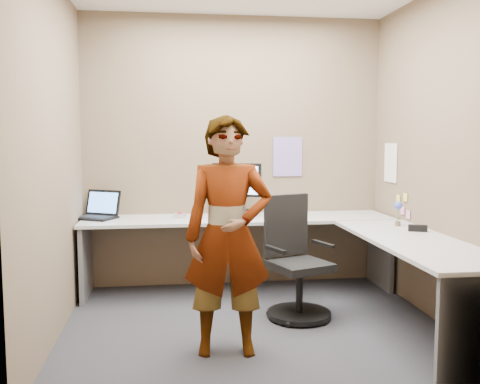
{
  "coord_description": "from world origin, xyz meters",
  "views": [
    {
      "loc": [
        -0.66,
        -4.07,
        1.5
      ],
      "look_at": [
        -0.08,
        0.25,
        1.05
      ],
      "focal_mm": 40.0,
      "sensor_mm": 36.0,
      "label": 1
    }
  ],
  "objects": [
    {
      "name": "origami",
      "position": [
        0.03,
        0.87,
        0.76
      ],
      "size": [
        0.1,
        0.1,
        0.06
      ],
      "primitive_type": "cone",
      "color": "white",
      "rests_on": "desk"
    },
    {
      "name": "wall_right",
      "position": [
        1.5,
        0.0,
        1.35
      ],
      "size": [
        0.0,
        2.7,
        2.7
      ],
      "primitive_type": "plane",
      "rotation": [
        1.57,
        0.0,
        -1.57
      ],
      "color": "brown",
      "rests_on": "ground"
    },
    {
      "name": "sticky_note_d",
      "position": [
        1.49,
        0.7,
        0.92
      ],
      "size": [
        0.01,
        0.07,
        0.07
      ],
      "primitive_type": "cube",
      "color": "#F2E059",
      "rests_on": "wall_right"
    },
    {
      "name": "calendar_purple",
      "position": [
        0.55,
        1.29,
        1.3
      ],
      "size": [
        0.3,
        0.01,
        0.4
      ],
      "primitive_type": "cube",
      "color": "#846BB7",
      "rests_on": "wall_back"
    },
    {
      "name": "desk",
      "position": [
        0.44,
        0.39,
        0.59
      ],
      "size": [
        2.98,
        2.58,
        0.73
      ],
      "color": "#B6B6B6",
      "rests_on": "ground"
    },
    {
      "name": "stapler",
      "position": [
        1.35,
        0.01,
        0.76
      ],
      "size": [
        0.15,
        0.09,
        0.05
      ],
      "primitive_type": "cube",
      "rotation": [
        0.0,
        0.0,
        -0.37
      ],
      "color": "black",
      "rests_on": "desk"
    },
    {
      "name": "laptop",
      "position": [
        -1.33,
        1.1,
        0.8
      ],
      "size": [
        0.47,
        0.44,
        0.26
      ],
      "rotation": [
        0.0,
        0.0,
        -0.5
      ],
      "color": "black",
      "rests_on": "desk"
    },
    {
      "name": "ground",
      "position": [
        0.0,
        0.0,
        0.0
      ],
      "size": [
        3.0,
        3.0,
        0.0
      ],
      "primitive_type": "plane",
      "color": "#242429",
      "rests_on": "ground"
    },
    {
      "name": "sticky_note_a",
      "position": [
        1.49,
        0.55,
        0.95
      ],
      "size": [
        0.01,
        0.07,
        0.07
      ],
      "primitive_type": "cube",
      "color": "#F2E059",
      "rests_on": "wall_right"
    },
    {
      "name": "person",
      "position": [
        -0.26,
        -0.48,
        0.82
      ],
      "size": [
        0.62,
        0.43,
        1.65
      ],
      "primitive_type": "imported",
      "rotation": [
        0.0,
        0.0,
        -0.06
      ],
      "color": "#999399",
      "rests_on": "ground"
    },
    {
      "name": "sticky_note_c",
      "position": [
        1.49,
        0.48,
        0.8
      ],
      "size": [
        0.01,
        0.07,
        0.07
      ],
      "primitive_type": "cube",
      "color": "pink",
      "rests_on": "wall_right"
    },
    {
      "name": "office_chair",
      "position": [
        0.38,
        0.19,
        0.41
      ],
      "size": [
        0.58,
        0.57,
        1.0
      ],
      "rotation": [
        0.0,
        0.0,
        0.36
      ],
      "color": "black",
      "rests_on": "ground"
    },
    {
      "name": "wall_back",
      "position": [
        0.0,
        1.3,
        1.35
      ],
      "size": [
        3.0,
        0.0,
        3.0
      ],
      "primitive_type": "plane",
      "rotation": [
        1.57,
        0.0,
        0.0
      ],
      "color": "brown",
      "rests_on": "ground"
    },
    {
      "name": "flower",
      "position": [
        1.31,
        0.29,
        0.87
      ],
      "size": [
        0.07,
        0.07,
        0.22
      ],
      "color": "brown",
      "rests_on": "desk"
    },
    {
      "name": "calendar_white",
      "position": [
        1.49,
        0.9,
        1.25
      ],
      "size": [
        0.01,
        0.28,
        0.38
      ],
      "primitive_type": "cube",
      "color": "white",
      "rests_on": "wall_right"
    },
    {
      "name": "wall_left",
      "position": [
        -1.5,
        0.0,
        1.35
      ],
      "size": [
        0.0,
        2.7,
        2.7
      ],
      "primitive_type": "plane",
      "rotation": [
        1.57,
        0.0,
        1.57
      ],
      "color": "brown",
      "rests_on": "ground"
    },
    {
      "name": "sticky_note_b",
      "position": [
        1.49,
        0.6,
        0.82
      ],
      "size": [
        0.01,
        0.07,
        0.07
      ],
      "primitive_type": "cube",
      "color": "pink",
      "rests_on": "wall_right"
    },
    {
      "name": "monitor",
      "position": [
        -0.01,
        1.02,
        1.06
      ],
      "size": [
        0.46,
        0.23,
        0.46
      ],
      "rotation": [
        0.0,
        0.0,
        -0.4
      ],
      "color": "black",
      "rests_on": "paper_ream"
    },
    {
      "name": "trackball_mouse",
      "position": [
        -0.56,
        0.99,
        0.76
      ],
      "size": [
        0.12,
        0.08,
        0.07
      ],
      "color": "#B7B7BC",
      "rests_on": "desk"
    },
    {
      "name": "paper_ream",
      "position": [
        -0.01,
        1.01,
        0.76
      ],
      "size": [
        0.36,
        0.32,
        0.06
      ],
      "primitive_type": "cube",
      "rotation": [
        0.0,
        0.0,
        -0.4
      ],
      "color": "red",
      "rests_on": "desk"
    }
  ]
}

